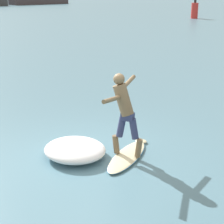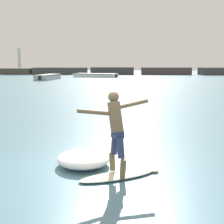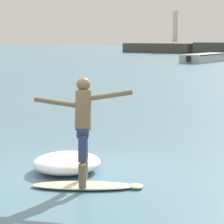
% 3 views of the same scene
% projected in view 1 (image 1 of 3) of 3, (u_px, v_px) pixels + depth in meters
% --- Properties ---
extents(ground_plane, '(200.00, 200.00, 0.00)m').
position_uv_depth(ground_plane, '(89.00, 155.00, 8.45)').
color(ground_plane, slate).
extents(surfboard, '(1.91, 1.33, 0.22)m').
position_uv_depth(surfboard, '(128.00, 156.00, 8.34)').
color(surfboard, beige).
rests_on(surfboard, ground).
extents(surfer, '(1.53, 0.95, 1.83)m').
position_uv_depth(surfer, '(124.00, 108.00, 7.98)').
color(surfer, brown).
rests_on(surfer, surfboard).
extents(channel_marker_buoy, '(0.77, 0.77, 2.06)m').
position_uv_depth(channel_marker_buoy, '(195.00, 10.00, 42.09)').
color(channel_marker_buoy, red).
rests_on(channel_marker_buoy, ground).
extents(wave_foam_at_tail, '(1.61, 1.69, 0.36)m').
position_uv_depth(wave_foam_at_tail, '(75.00, 150.00, 8.32)').
color(wave_foam_at_tail, white).
rests_on(wave_foam_at_tail, ground).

